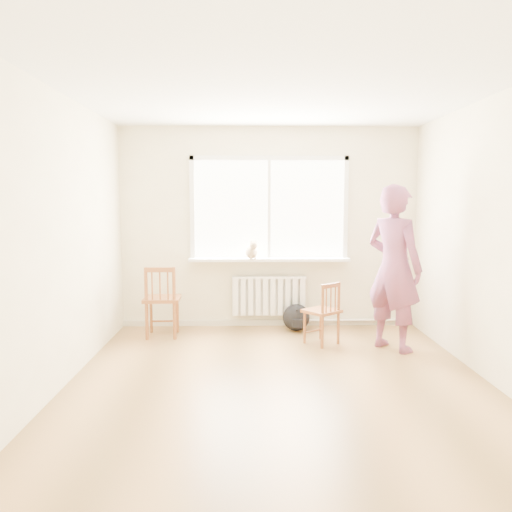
{
  "coord_description": "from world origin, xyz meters",
  "views": [
    {
      "loc": [
        -0.3,
        -4.5,
        1.71
      ],
      "look_at": [
        -0.2,
        1.2,
        1.08
      ],
      "focal_mm": 35.0,
      "sensor_mm": 36.0,
      "label": 1
    }
  ],
  "objects_px": {
    "chair_left": "(162,301)",
    "person": "(394,268)",
    "cat": "(252,251)",
    "chair_right": "(324,313)",
    "backpack": "(296,317)"
  },
  "relations": [
    {
      "from": "chair_left",
      "to": "person",
      "type": "bearing_deg",
      "value": 166.43
    },
    {
      "from": "cat",
      "to": "chair_left",
      "type": "bearing_deg",
      "value": -173.69
    },
    {
      "from": "chair_right",
      "to": "person",
      "type": "distance_m",
      "value": 0.97
    },
    {
      "from": "person",
      "to": "backpack",
      "type": "bearing_deg",
      "value": 11.6
    },
    {
      "from": "chair_right",
      "to": "backpack",
      "type": "bearing_deg",
      "value": -106.0
    },
    {
      "from": "chair_right",
      "to": "cat",
      "type": "xyz_separation_m",
      "value": [
        -0.86,
        0.74,
        0.67
      ]
    },
    {
      "from": "cat",
      "to": "backpack",
      "type": "distance_m",
      "value": 1.06
    },
    {
      "from": "cat",
      "to": "backpack",
      "type": "xyz_separation_m",
      "value": [
        0.59,
        -0.1,
        -0.88
      ]
    },
    {
      "from": "chair_left",
      "to": "chair_right",
      "type": "relative_size",
      "value": 1.2
    },
    {
      "from": "cat",
      "to": "backpack",
      "type": "height_order",
      "value": "cat"
    },
    {
      "from": "chair_right",
      "to": "person",
      "type": "xyz_separation_m",
      "value": [
        0.76,
        -0.2,
        0.57
      ]
    },
    {
      "from": "chair_left",
      "to": "person",
      "type": "xyz_separation_m",
      "value": [
        2.76,
        -0.57,
        0.49
      ]
    },
    {
      "from": "chair_left",
      "to": "person",
      "type": "distance_m",
      "value": 2.86
    },
    {
      "from": "person",
      "to": "cat",
      "type": "bearing_deg",
      "value": 20.49
    },
    {
      "from": "chair_left",
      "to": "chair_right",
      "type": "distance_m",
      "value": 2.03
    }
  ]
}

